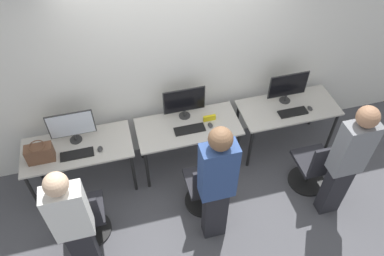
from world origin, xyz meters
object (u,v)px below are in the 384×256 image
object	(u,v)px
office_chair_left	(86,218)
person_center	(217,183)
person_left	(73,223)
mouse_right	(310,108)
office_chair_right	(314,167)
keyboard_center	(190,129)
mouse_left	(100,149)
keyboard_right	(293,112)
mouse_center	(210,125)
monitor_left	(71,126)
handbag	(40,153)
keyboard_left	(77,154)
monitor_center	(184,102)
person_right	(347,160)
monitor_right	(288,86)
office_chair_center	(206,188)

from	to	relation	value
office_chair_left	person_center	xyz separation A→B (m)	(1.41, -0.32, 0.59)
person_left	mouse_right	distance (m)	3.20
office_chair_right	keyboard_center	bearing A→B (deg)	153.72
mouse_left	keyboard_right	size ratio (longest dim) A/B	0.24
mouse_center	mouse_right	bearing A→B (deg)	-1.76
monitor_left	handbag	bearing A→B (deg)	-151.25
office_chair_left	mouse_left	bearing A→B (deg)	66.55
mouse_left	keyboard_right	world-z (taller)	mouse_left
person_left	office_chair_left	bearing A→B (deg)	84.98
office_chair_right	handbag	size ratio (longest dim) A/B	3.01
person_left	mouse_center	xyz separation A→B (m)	(1.68, 1.06, -0.16)
monitor_left	office_chair_right	xyz separation A→B (m)	(2.79, -0.89, -0.59)
monitor_left	mouse_center	xyz separation A→B (m)	(1.63, -0.19, -0.23)
keyboard_left	monitor_center	xyz separation A→B (m)	(1.37, 0.31, 0.23)
monitor_left	keyboard_center	distance (m)	1.40
keyboard_center	person_right	world-z (taller)	person_right
monitor_left	monitor_center	size ratio (longest dim) A/B	1.00
mouse_center	monitor_center	bearing A→B (deg)	135.88
monitor_right	person_right	distance (m)	1.28
mouse_center	monitor_right	xyz separation A→B (m)	(1.10, 0.20, 0.23)
mouse_center	office_chair_center	xyz separation A→B (m)	(-0.24, -0.65, -0.36)
mouse_center	mouse_left	bearing A→B (deg)	-178.27
monitor_right	keyboard_right	bearing A→B (deg)	-90.00
office_chair_left	keyboard_center	distance (m)	1.59
person_center	keyboard_right	bearing A→B (deg)	35.74
mouse_left	keyboard_left	bearing A→B (deg)	-177.87
office_chair_center	person_right	xyz separation A→B (m)	(1.45, -0.42, 0.56)
monitor_right	office_chair_right	xyz separation A→B (m)	(0.06, -0.90, -0.59)
mouse_left	person_right	size ratio (longest dim) A/B	0.05
monitor_left	office_chair_left	size ratio (longest dim) A/B	0.59
person_left	handbag	size ratio (longest dim) A/B	5.46
mouse_left	mouse_center	bearing A→B (deg)	1.73
keyboard_center	person_left	bearing A→B (deg)	-143.15
keyboard_right	person_center	bearing A→B (deg)	-144.26
monitor_left	office_chair_left	world-z (taller)	monitor_left
person_left	keyboard_center	bearing A→B (deg)	36.85
person_center	monitor_right	world-z (taller)	person_center
keyboard_center	person_right	size ratio (longest dim) A/B	0.22
office_chair_center	office_chair_right	world-z (taller)	same
monitor_left	keyboard_left	bearing A→B (deg)	-90.00
person_left	office_chair_right	size ratio (longest dim) A/B	1.81
keyboard_left	keyboard_right	world-z (taller)	same
person_center	handbag	xyz separation A→B (m)	(-1.78, 0.99, -0.13)
office_chair_left	monitor_right	distance (m)	2.95
keyboard_left	monitor_right	world-z (taller)	monitor_right
mouse_right	keyboard_center	bearing A→B (deg)	178.53
office_chair_center	keyboard_right	bearing A→B (deg)	24.17
mouse_center	person_center	size ratio (longest dim) A/B	0.05
keyboard_right	mouse_left	bearing A→B (deg)	179.86
mouse_left	person_left	size ratio (longest dim) A/B	0.05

